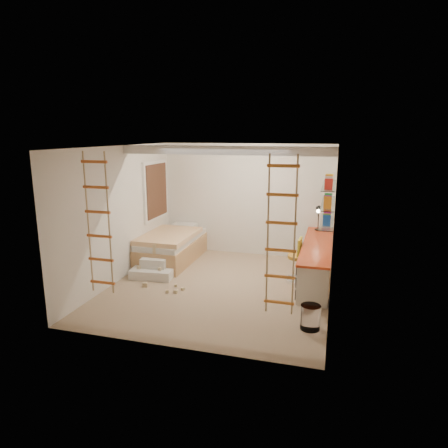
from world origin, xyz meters
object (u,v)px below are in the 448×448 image
(desk, at_px, (316,260))
(bed, at_px, (172,247))
(swivel_chair, at_px, (299,266))
(play_platform, at_px, (154,269))

(desk, bearing_deg, bed, 173.51)
(desk, height_order, bed, desk)
(bed, distance_m, swivel_chair, 2.93)
(bed, bearing_deg, desk, -6.49)
(desk, distance_m, bed, 3.22)
(swivel_chair, height_order, play_platform, swivel_chair)
(bed, bearing_deg, swivel_chair, -10.46)
(bed, bearing_deg, play_platform, -88.13)
(desk, xyz_separation_m, play_platform, (-3.16, -0.64, -0.26))
(play_platform, bearing_deg, desk, 11.36)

